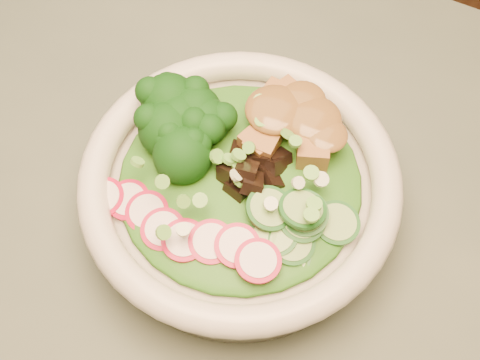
% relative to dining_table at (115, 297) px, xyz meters
% --- Properties ---
extents(dining_table, '(1.20, 0.80, 0.75)m').
position_rel_dining_table_xyz_m(dining_table, '(0.00, 0.00, 0.00)').
color(dining_table, black).
rests_on(dining_table, ground).
extents(salad_bowl, '(0.25, 0.25, 0.07)m').
position_rel_dining_table_xyz_m(salad_bowl, '(0.09, 0.08, 0.15)').
color(salad_bowl, silver).
rests_on(salad_bowl, dining_table).
extents(lettuce_bed, '(0.19, 0.19, 0.02)m').
position_rel_dining_table_xyz_m(lettuce_bed, '(0.09, 0.08, 0.17)').
color(lettuce_bed, '#1A5512').
rests_on(lettuce_bed, salad_bowl).
extents(broccoli_florets, '(0.08, 0.07, 0.04)m').
position_rel_dining_table_xyz_m(broccoli_florets, '(0.04, 0.09, 0.18)').
color(broccoli_florets, black).
rests_on(broccoli_florets, salad_bowl).
extents(radish_slices, '(0.10, 0.05, 0.02)m').
position_rel_dining_table_xyz_m(radish_slices, '(0.08, 0.02, 0.17)').
color(radish_slices, '#A90D30').
rests_on(radish_slices, salad_bowl).
extents(cucumber_slices, '(0.07, 0.07, 0.03)m').
position_rel_dining_table_xyz_m(cucumber_slices, '(0.15, 0.07, 0.18)').
color(cucumber_slices, '#80AA5E').
rests_on(cucumber_slices, salad_bowl).
extents(mushroom_heap, '(0.07, 0.07, 0.04)m').
position_rel_dining_table_xyz_m(mushroom_heap, '(0.10, 0.09, 0.18)').
color(mushroom_heap, black).
rests_on(mushroom_heap, salad_bowl).
extents(tofu_cubes, '(0.09, 0.06, 0.03)m').
position_rel_dining_table_xyz_m(tofu_cubes, '(0.11, 0.14, 0.18)').
color(tofu_cubes, olive).
rests_on(tofu_cubes, salad_bowl).
extents(peanut_sauce, '(0.06, 0.05, 0.01)m').
position_rel_dining_table_xyz_m(peanut_sauce, '(0.11, 0.14, 0.19)').
color(peanut_sauce, brown).
rests_on(peanut_sauce, tofu_cubes).
extents(scallion_garnish, '(0.18, 0.18, 0.02)m').
position_rel_dining_table_xyz_m(scallion_garnish, '(0.09, 0.08, 0.19)').
color(scallion_garnish, '#63B03E').
rests_on(scallion_garnish, salad_bowl).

